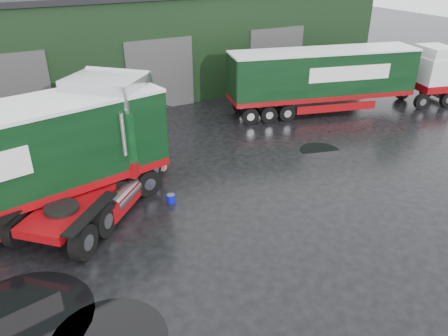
# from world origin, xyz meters

# --- Properties ---
(ground) EXTENTS (100.00, 100.00, 0.00)m
(ground) POSITION_xyz_m (0.00, 0.00, 0.00)
(ground) COLOR black
(warehouse) EXTENTS (32.40, 12.40, 6.30)m
(warehouse) POSITION_xyz_m (2.00, 20.00, 3.16)
(warehouse) COLOR black
(warehouse) RESTS_ON ground
(hero_tractor) EXTENTS (7.23, 7.37, 4.50)m
(hero_tractor) POSITION_xyz_m (-4.26, 4.50, 2.25)
(hero_tractor) COLOR #0C3918
(hero_tractor) RESTS_ON ground
(lorry_right) EXTENTS (13.83, 5.69, 3.59)m
(lorry_right) POSITION_xyz_m (9.75, 9.00, 1.80)
(lorry_right) COLOR silver
(lorry_right) RESTS_ON ground
(wash_bucket) EXTENTS (0.42, 0.42, 0.31)m
(wash_bucket) POSITION_xyz_m (-1.61, 3.65, 0.15)
(wash_bucket) COLOR #080ABB
(wash_bucket) RESTS_ON ground
(tree_back_b) EXTENTS (4.40, 4.40, 7.50)m
(tree_back_b) POSITION_xyz_m (10.00, 30.00, 3.75)
(tree_back_b) COLOR black
(tree_back_b) RESTS_ON ground
(puddle_1) EXTENTS (1.88, 1.88, 0.01)m
(puddle_1) POSITION_xyz_m (6.31, 4.68, 0.00)
(puddle_1) COLOR black
(puddle_1) RESTS_ON ground
(puddle_2) EXTENTS (3.72, 3.72, 0.01)m
(puddle_2) POSITION_xyz_m (-7.20, 0.07, 0.00)
(puddle_2) COLOR black
(puddle_2) RESTS_ON ground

